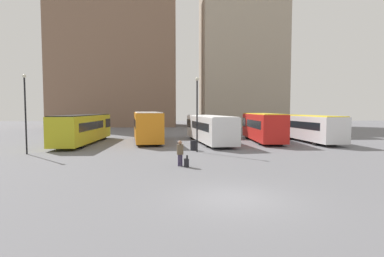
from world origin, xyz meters
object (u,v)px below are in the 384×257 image
object	(u,v)px
lamp_post_1	(197,109)
trash_bin	(193,145)
bus_2	(209,128)
bus_4	(307,127)
bus_3	(262,126)
suitcase	(186,163)
lamp_post_0	(25,108)
bus_1	(147,126)
bus_0	(84,128)
traveler	(180,151)

from	to	relation	value
lamp_post_1	trash_bin	xyz separation A→B (m)	(-0.25, 1.00, -3.11)
bus_2	bus_4	distance (m)	10.82
bus_3	suitcase	xyz separation A→B (m)	(-8.62, -14.18, -1.40)
suitcase	bus_3	bearing A→B (deg)	-49.60
bus_3	lamp_post_1	xyz separation A→B (m)	(-7.59, -7.81, 1.88)
lamp_post_0	bus_1	bearing A→B (deg)	44.94
bus_1	lamp_post_1	size ratio (longest dim) A/B	1.63
bus_3	suitcase	bearing A→B (deg)	150.25
bus_4	lamp_post_1	distance (m)	14.85
bus_3	trash_bin	xyz separation A→B (m)	(-7.84, -6.81, -1.23)
bus_1	lamp_post_1	world-z (taller)	lamp_post_1
lamp_post_1	bus_1	bearing A→B (deg)	121.80
trash_bin	bus_1	bearing A→B (deg)	123.99
bus_0	bus_4	xyz separation A→B (m)	(23.65, 1.03, -0.05)
bus_2	bus_4	bearing A→B (deg)	-94.53
suitcase	trash_bin	world-z (taller)	trash_bin
bus_0	traveler	bearing A→B (deg)	-142.28
trash_bin	bus_0	bearing A→B (deg)	152.17
suitcase	lamp_post_0	size ratio (longest dim) A/B	0.12
lamp_post_1	bus_4	bearing A→B (deg)	31.97
lamp_post_0	bus_2	bearing A→B (deg)	27.12
lamp_post_1	bus_3	bearing A→B (deg)	45.82
bus_4	suitcase	bearing A→B (deg)	132.42
bus_2	bus_3	size ratio (longest dim) A/B	1.21
lamp_post_1	trash_bin	world-z (taller)	lamp_post_1
bus_4	bus_2	bearing A→B (deg)	89.87
bus_2	suitcase	bearing A→B (deg)	160.27
bus_2	lamp_post_1	world-z (taller)	lamp_post_1
lamp_post_0	lamp_post_1	xyz separation A→B (m)	(13.29, 0.59, -0.06)
bus_1	suitcase	bearing A→B (deg)	-174.20
bus_4	trash_bin	xyz separation A→B (m)	(-12.74, -6.80, -1.14)
bus_3	lamp_post_1	bearing A→B (deg)	137.37
bus_0	trash_bin	world-z (taller)	bus_0
lamp_post_0	trash_bin	size ratio (longest dim) A/B	7.25
bus_3	lamp_post_0	xyz separation A→B (m)	(-20.88, -8.40, 1.94)
bus_1	trash_bin	size ratio (longest dim) A/B	11.64
lamp_post_1	trash_bin	bearing A→B (deg)	103.95
suitcase	traveler	bearing A→B (deg)	28.94
bus_4	lamp_post_1	xyz separation A→B (m)	(-12.49, -7.79, 1.97)
bus_0	lamp_post_1	bearing A→B (deg)	-120.84
bus_2	lamp_post_0	size ratio (longest dim) A/B	2.02
bus_2	bus_4	size ratio (longest dim) A/B	1.07
trash_bin	lamp_post_1	bearing A→B (deg)	-76.05
bus_3	bus_4	size ratio (longest dim) A/B	0.88
bus_1	trash_bin	distance (m)	8.34
bus_4	suitcase	distance (m)	19.62
bus_2	trash_bin	xyz separation A→B (m)	(-1.94, -6.08, -1.13)
bus_4	trash_bin	size ratio (longest dim) A/B	13.72
lamp_post_0	bus_0	bearing A→B (deg)	73.84
lamp_post_1	trash_bin	size ratio (longest dim) A/B	7.12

